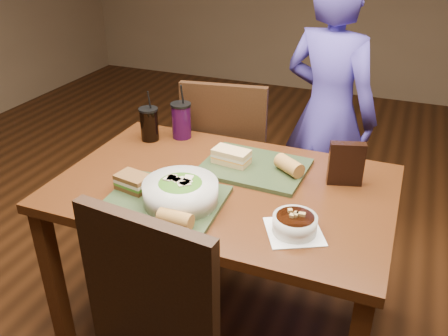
{
  "coord_description": "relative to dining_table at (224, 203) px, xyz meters",
  "views": [
    {
      "loc": [
        0.6,
        -1.5,
        1.68
      ],
      "look_at": [
        0.0,
        0.0,
        0.82
      ],
      "focal_mm": 38.0,
      "sensor_mm": 36.0,
      "label": 1
    }
  ],
  "objects": [
    {
      "name": "dining_table",
      "position": [
        0.0,
        0.0,
        0.0
      ],
      "size": [
        1.3,
        0.85,
        0.75
      ],
      "color": "#46220E",
      "rests_on": "ground"
    },
    {
      "name": "baguette_near",
      "position": [
        -0.03,
        -0.35,
        0.14
      ],
      "size": [
        0.12,
        0.06,
        0.06
      ],
      "primitive_type": "cylinder",
      "rotation": [
        0.0,
        1.57,
        -0.03
      ],
      "color": "#AD7533",
      "rests_on": "tray_near"
    },
    {
      "name": "tray_far",
      "position": [
        0.07,
        0.16,
        0.1
      ],
      "size": [
        0.43,
        0.34,
        0.02
      ],
      "primitive_type": "cube",
      "rotation": [
        0.0,
        0.0,
        -0.04
      ],
      "color": "#28361D",
      "rests_on": "dining_table"
    },
    {
      "name": "sandwich_far",
      "position": [
        -0.03,
        0.15,
        0.14
      ],
      "size": [
        0.16,
        0.1,
        0.06
      ],
      "color": "tan",
      "rests_on": "tray_far"
    },
    {
      "name": "soup_bowl",
      "position": [
        0.34,
        -0.21,
        0.12
      ],
      "size": [
        0.24,
        0.24,
        0.07
      ],
      "color": "white",
      "rests_on": "dining_table"
    },
    {
      "name": "chip_bag",
      "position": [
        0.44,
        0.18,
        0.18
      ],
      "size": [
        0.14,
        0.08,
        0.17
      ],
      "primitive_type": "cube",
      "rotation": [
        0.0,
        0.0,
        0.28
      ],
      "color": "black",
      "rests_on": "dining_table"
    },
    {
      "name": "cup_cola",
      "position": [
        -0.48,
        0.26,
        0.17
      ],
      "size": [
        0.09,
        0.09,
        0.24
      ],
      "color": "black",
      "rests_on": "dining_table"
    },
    {
      "name": "salad_bowl",
      "position": [
        -0.08,
        -0.21,
        0.15
      ],
      "size": [
        0.27,
        0.27,
        0.09
      ],
      "color": "silver",
      "rests_on": "tray_near"
    },
    {
      "name": "cup_berry",
      "position": [
        -0.35,
        0.34,
        0.18
      ],
      "size": [
        0.1,
        0.1,
        0.26
      ],
      "color": "black",
      "rests_on": "dining_table"
    },
    {
      "name": "sandwich_near",
      "position": [
        -0.29,
        -0.19,
        0.14
      ],
      "size": [
        0.14,
        0.11,
        0.06
      ],
      "color": "#593819",
      "rests_on": "tray_near"
    },
    {
      "name": "diner",
      "position": [
        0.24,
        0.92,
        0.08
      ],
      "size": [
        0.63,
        0.52,
        1.49
      ],
      "primitive_type": "imported",
      "rotation": [
        0.0,
        0.0,
        2.8
      ],
      "color": "#45389B",
      "rests_on": "ground"
    },
    {
      "name": "chair_far",
      "position": [
        -0.2,
        0.59,
        -0.11
      ],
      "size": [
        0.49,
        0.49,
        0.98
      ],
      "color": "black",
      "rests_on": "ground"
    },
    {
      "name": "ground",
      "position": [
        0.0,
        0.0,
        -0.66
      ],
      "size": [
        6.0,
        6.0,
        0.0
      ],
      "primitive_type": "plane",
      "color": "#381C0B",
      "rests_on": "ground"
    },
    {
      "name": "baguette_far",
      "position": [
        0.22,
        0.15,
        0.14
      ],
      "size": [
        0.14,
        0.12,
        0.06
      ],
      "primitive_type": "cylinder",
      "rotation": [
        0.0,
        1.57,
        -0.62
      ],
      "color": "#AD7533",
      "rests_on": "tray_far"
    },
    {
      "name": "tray_near",
      "position": [
        -0.15,
        -0.21,
        0.1
      ],
      "size": [
        0.44,
        0.35,
        0.02
      ],
      "primitive_type": "cube",
      "rotation": [
        0.0,
        0.0,
        0.06
      ],
      "color": "#28361D",
      "rests_on": "dining_table"
    }
  ]
}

